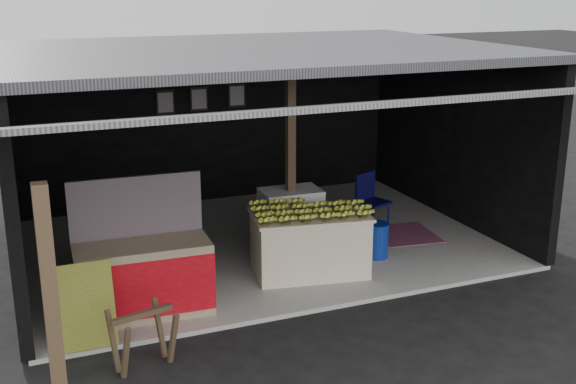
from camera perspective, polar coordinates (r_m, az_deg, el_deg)
name	(u,v)px	position (r m, az deg, el deg)	size (l,w,h in m)	color
ground	(327,311)	(9.07, 3.08, -9.37)	(80.00, 80.00, 0.00)	black
concrete_slab	(258,243)	(11.19, -2.42, -4.07)	(7.00, 5.00, 0.06)	gray
shophouse	(249,107)	(10.93, -3.11, 6.69)	(7.40, 7.29, 3.02)	black
banana_table	(310,243)	(9.88, 1.72, -4.03)	(1.70, 1.21, 0.86)	white
banana_pile	(310,207)	(9.71, 1.75, -1.20)	(1.44, 0.86, 0.17)	yellow
white_crate	(291,221)	(10.61, 0.22, -2.30)	(0.89, 0.63, 0.96)	white
neighbor_stall	(143,275)	(8.86, -11.37, -6.43)	(1.62, 0.79, 1.64)	#998466
green_signboard	(85,306)	(8.24, -15.76, -8.68)	(0.64, 0.04, 0.95)	black
sawhorse	(143,333)	(7.81, -11.40, -10.87)	(0.70, 0.69, 0.65)	#4C3926
water_barrel	(377,241)	(10.56, 7.04, -3.88)	(0.33, 0.33, 0.49)	navy
plastic_chair	(370,196)	(11.71, 6.46, -0.32)	(0.54, 0.54, 0.90)	#0B0A3C
magenta_rug	(388,236)	(11.50, 7.88, -3.44)	(1.50, 1.00, 0.01)	#6A174F
picture_frames	(201,99)	(12.87, -6.91, 7.31)	(1.62, 0.04, 0.46)	black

